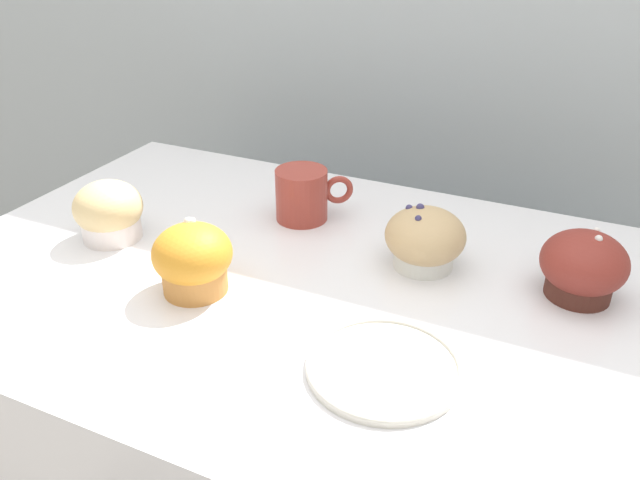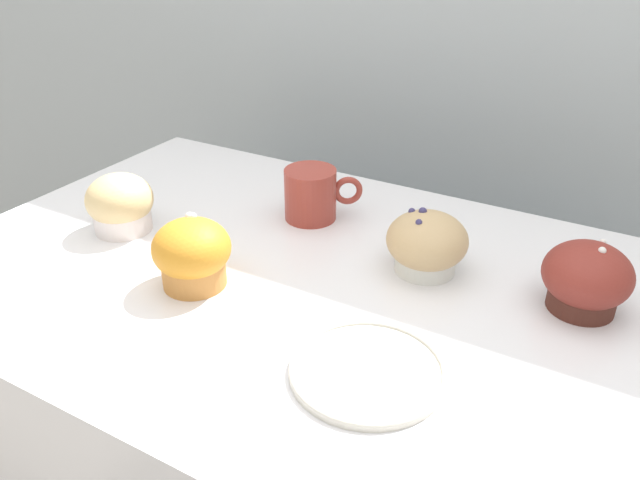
{
  "view_description": "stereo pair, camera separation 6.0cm",
  "coord_description": "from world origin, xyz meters",
  "px_view_note": "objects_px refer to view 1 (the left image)",
  "views": [
    {
      "loc": [
        0.29,
        -0.61,
        1.38
      ],
      "look_at": [
        0.0,
        0.02,
        1.0
      ],
      "focal_mm": 35.0,
      "sensor_mm": 36.0,
      "label": 1
    },
    {
      "loc": [
        0.34,
        -0.58,
        1.38
      ],
      "look_at": [
        0.0,
        0.02,
        1.0
      ],
      "focal_mm": 35.0,
      "sensor_mm": 36.0,
      "label": 2
    }
  ],
  "objects_px": {
    "muffin_front_left": "(425,239)",
    "serving_plate": "(384,367)",
    "muffin_back_right": "(583,267)",
    "muffin_back_left": "(109,212)",
    "coffee_cup": "(303,193)",
    "muffin_front_center": "(193,259)"
  },
  "relations": [
    {
      "from": "muffin_front_left",
      "to": "serving_plate",
      "type": "height_order",
      "value": "muffin_front_left"
    },
    {
      "from": "muffin_back_right",
      "to": "serving_plate",
      "type": "relative_size",
      "value": 0.62
    },
    {
      "from": "muffin_back_left",
      "to": "coffee_cup",
      "type": "height_order",
      "value": "muffin_back_left"
    },
    {
      "from": "serving_plate",
      "to": "muffin_front_center",
      "type": "bearing_deg",
      "value": 170.23
    },
    {
      "from": "muffin_front_center",
      "to": "muffin_back_left",
      "type": "distance_m",
      "value": 0.2
    },
    {
      "from": "muffin_front_center",
      "to": "coffee_cup",
      "type": "height_order",
      "value": "muffin_front_center"
    },
    {
      "from": "coffee_cup",
      "to": "serving_plate",
      "type": "distance_m",
      "value": 0.36
    },
    {
      "from": "muffin_front_center",
      "to": "muffin_back_left",
      "type": "relative_size",
      "value": 1.02
    },
    {
      "from": "muffin_front_left",
      "to": "coffee_cup",
      "type": "xyz_separation_m",
      "value": [
        -0.2,
        0.06,
        0.0
      ]
    },
    {
      "from": "muffin_front_center",
      "to": "muffin_back_right",
      "type": "relative_size",
      "value": 0.95
    },
    {
      "from": "coffee_cup",
      "to": "serving_plate",
      "type": "bearing_deg",
      "value": -50.55
    },
    {
      "from": "muffin_back_left",
      "to": "muffin_front_center",
      "type": "bearing_deg",
      "value": -18.91
    },
    {
      "from": "muffin_front_left",
      "to": "muffin_back_right",
      "type": "bearing_deg",
      "value": 2.96
    },
    {
      "from": "muffin_back_left",
      "to": "coffee_cup",
      "type": "relative_size",
      "value": 0.9
    },
    {
      "from": "muffin_front_left",
      "to": "coffee_cup",
      "type": "relative_size",
      "value": 0.98
    },
    {
      "from": "muffin_back_right",
      "to": "coffee_cup",
      "type": "height_order",
      "value": "muffin_back_right"
    },
    {
      "from": "muffin_front_center",
      "to": "muffin_back_left",
      "type": "xyz_separation_m",
      "value": [
        -0.18,
        0.06,
        -0.0
      ]
    },
    {
      "from": "muffin_front_left",
      "to": "coffee_cup",
      "type": "distance_m",
      "value": 0.21
    },
    {
      "from": "muffin_front_center",
      "to": "muffin_front_left",
      "type": "relative_size",
      "value": 0.93
    },
    {
      "from": "muffin_front_center",
      "to": "muffin_front_left",
      "type": "distance_m",
      "value": 0.29
    },
    {
      "from": "muffin_back_left",
      "to": "serving_plate",
      "type": "height_order",
      "value": "muffin_back_left"
    },
    {
      "from": "coffee_cup",
      "to": "serving_plate",
      "type": "height_order",
      "value": "coffee_cup"
    }
  ]
}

